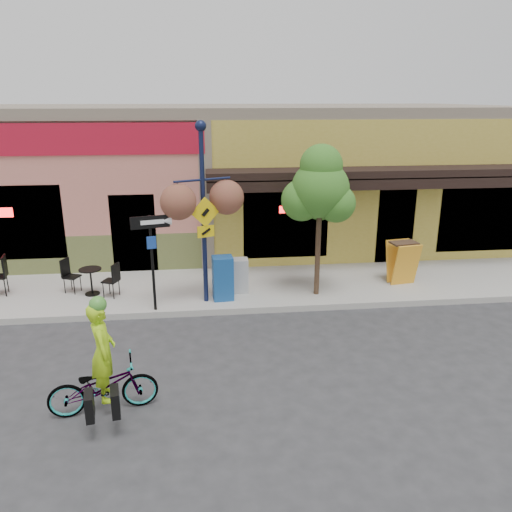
# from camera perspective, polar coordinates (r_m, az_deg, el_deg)

# --- Properties ---
(ground) EXTENTS (90.00, 90.00, 0.00)m
(ground) POSITION_cam_1_polar(r_m,az_deg,el_deg) (11.15, 0.11, -7.66)
(ground) COLOR #2D2D30
(ground) RESTS_ON ground
(sidewalk) EXTENTS (24.00, 3.00, 0.15)m
(sidewalk) POSITION_cam_1_polar(r_m,az_deg,el_deg) (12.94, -0.88, -3.58)
(sidewalk) COLOR #9E9B93
(sidewalk) RESTS_ON ground
(curb) EXTENTS (24.00, 0.12, 0.15)m
(curb) POSITION_cam_1_polar(r_m,az_deg,el_deg) (11.61, -0.20, -6.17)
(curb) COLOR #A8A59E
(curb) RESTS_ON ground
(building) EXTENTS (18.20, 8.20, 4.50)m
(building) POSITION_cam_1_polar(r_m,az_deg,el_deg) (17.72, -2.63, 9.52)
(building) COLOR #C57161
(building) RESTS_ON ground
(bicycle) EXTENTS (1.77, 0.88, 0.89)m
(bicycle) POSITION_cam_1_polar(r_m,az_deg,el_deg) (8.45, -17.07, -14.04)
(bicycle) COLOR maroon
(bicycle) RESTS_ON ground
(cyclist_rider) EXTENTS (0.48, 0.64, 1.61)m
(cyclist_rider) POSITION_cam_1_polar(r_m,az_deg,el_deg) (8.26, -16.95, -11.93)
(cyclist_rider) COLOR #ABE418
(cyclist_rider) RESTS_ON ground
(lamp_post) EXTENTS (1.43, 0.98, 4.17)m
(lamp_post) POSITION_cam_1_polar(r_m,az_deg,el_deg) (11.34, -6.02, 4.67)
(lamp_post) COLOR #121A3B
(lamp_post) RESTS_ON sidewalk
(one_way_sign) EXTENTS (0.86, 0.38, 2.20)m
(one_way_sign) POSITION_cam_1_polar(r_m,az_deg,el_deg) (11.28, -11.74, -0.88)
(one_way_sign) COLOR black
(one_way_sign) RESTS_ON sidewalk
(cafe_set_right) EXTENTS (1.60, 1.20, 0.86)m
(cafe_set_right) POSITION_cam_1_polar(r_m,az_deg,el_deg) (12.79, -18.35, -2.37)
(cafe_set_right) COLOR black
(cafe_set_right) RESTS_ON sidewalk
(newspaper_box_blue) EXTENTS (0.51, 0.46, 1.06)m
(newspaper_box_blue) POSITION_cam_1_polar(r_m,az_deg,el_deg) (11.87, -3.81, -2.53)
(newspaper_box_blue) COLOR #17498B
(newspaper_box_blue) RESTS_ON sidewalk
(newspaper_box_grey) EXTENTS (0.40, 0.36, 0.85)m
(newspaper_box_grey) POSITION_cam_1_polar(r_m,az_deg,el_deg) (12.31, -1.86, -2.24)
(newspaper_box_grey) COLOR #A5A5A5
(newspaper_box_grey) RESTS_ON sidewalk
(street_tree) EXTENTS (1.48, 1.48, 3.67)m
(street_tree) POSITION_cam_1_polar(r_m,az_deg,el_deg) (11.86, 7.21, 3.98)
(street_tree) COLOR #3D7A26
(street_tree) RESTS_ON sidewalk
(sandwich_board) EXTENTS (0.74, 0.59, 1.11)m
(sandwich_board) POSITION_cam_1_polar(r_m,az_deg,el_deg) (13.24, 16.81, -0.97)
(sandwich_board) COLOR gold
(sandwich_board) RESTS_ON sidewalk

